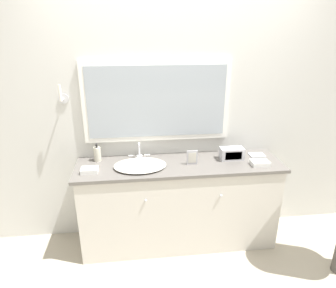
{
  "coord_description": "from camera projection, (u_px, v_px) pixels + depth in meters",
  "views": [
    {
      "loc": [
        -0.4,
        -2.21,
        2.03
      ],
      "look_at": [
        -0.11,
        0.25,
        1.06
      ],
      "focal_mm": 32.0,
      "sensor_mm": 36.0,
      "label": 1
    }
  ],
  "objects": [
    {
      "name": "appliance_box",
      "position": [
        232.0,
        154.0,
        2.82
      ],
      "size": [
        0.22,
        0.12,
        0.11
      ],
      "color": "#BCBCC1",
      "rests_on": "vanity_counter"
    },
    {
      "name": "wall_back",
      "position": [
        175.0,
        112.0,
        2.85
      ],
      "size": [
        8.0,
        0.18,
        2.55
      ],
      "color": "silver",
      "rests_on": "ground_plane"
    },
    {
      "name": "sink_basin",
      "position": [
        140.0,
        165.0,
        2.68
      ],
      "size": [
        0.47,
        0.4,
        0.17
      ],
      "color": "silver",
      "rests_on": "vanity_counter"
    },
    {
      "name": "vanity_counter",
      "position": [
        179.0,
        204.0,
        2.9
      ],
      "size": [
        1.9,
        0.51,
        0.86
      ],
      "color": "beige",
      "rests_on": "ground_plane"
    },
    {
      "name": "soap_bottle",
      "position": [
        97.0,
        154.0,
        2.78
      ],
      "size": [
        0.07,
        0.07,
        0.18
      ],
      "color": "beige",
      "rests_on": "vanity_counter"
    },
    {
      "name": "ground_plane",
      "position": [
        183.0,
        258.0,
        2.82
      ],
      "size": [
        14.0,
        14.0,
        0.0
      ],
      "primitive_type": "plane",
      "color": "#B2A893"
    },
    {
      "name": "picture_frame",
      "position": [
        192.0,
        158.0,
        2.71
      ],
      "size": [
        0.1,
        0.01,
        0.13
      ],
      "color": "#B2B2B7",
      "rests_on": "vanity_counter"
    },
    {
      "name": "metal_tray",
      "position": [
        257.0,
        155.0,
        2.92
      ],
      "size": [
        0.15,
        0.11,
        0.01
      ],
      "color": "silver",
      "rests_on": "vanity_counter"
    },
    {
      "name": "hand_towel_far_corner",
      "position": [
        260.0,
        163.0,
        2.71
      ],
      "size": [
        0.16,
        0.11,
        0.04
      ],
      "color": "white",
      "rests_on": "vanity_counter"
    },
    {
      "name": "hand_towel_near_sink",
      "position": [
        90.0,
        170.0,
        2.58
      ],
      "size": [
        0.15,
        0.1,
        0.04
      ],
      "color": "white",
      "rests_on": "vanity_counter"
    }
  ]
}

